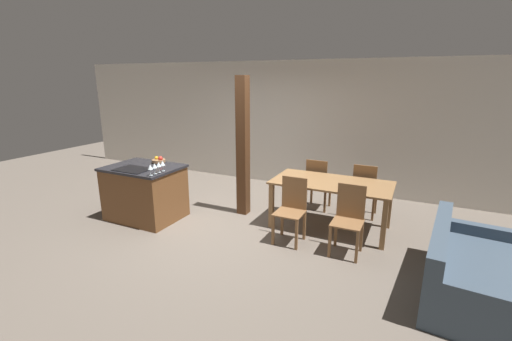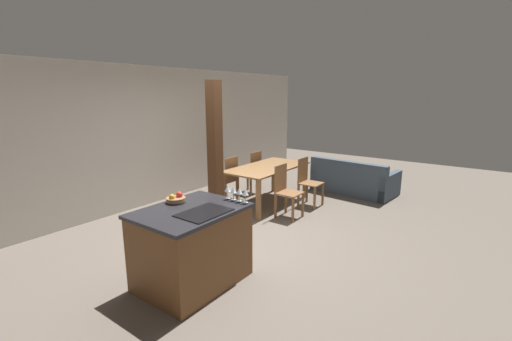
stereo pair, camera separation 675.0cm
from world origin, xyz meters
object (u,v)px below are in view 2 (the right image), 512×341
Objects in this scene: dining_chair_near_right at (308,181)px; couch at (353,181)px; fruit_bowl at (176,199)px; dining_table at (267,171)px; wine_glass_far at (233,190)px; wine_glass_end at (228,189)px; dining_chair_far_right at (252,172)px; wine_glass_near at (245,193)px; kitchen_island at (192,246)px; wine_glass_middle at (239,191)px; timber_post at (215,157)px; dining_chair_near_left at (286,190)px; dining_chair_far_left at (227,179)px.

dining_chair_near_right reaches higher than couch.
dining_chair_near_right is at bearing -0.69° from fruit_bowl.
dining_chair_near_right is (0.41, -0.69, -0.17)m from dining_table.
fruit_bowl is at bearing 179.31° from dining_chair_near_right.
fruit_bowl is at bearing 131.50° from wine_glass_far.
wine_glass_end is 0.18× the size of dining_chair_far_right.
dining_chair_near_right is (2.83, 0.66, -0.55)m from wine_glass_near.
kitchen_island is 7.24× the size of wine_glass_middle.
dining_table is 1.62m from timber_post.
wine_glass_end is 1.36m from timber_post.
kitchen_island is 1.27× the size of dining_chair_far_right.
wine_glass_middle is 0.18× the size of dining_chair_near_left.
dining_chair_far_left is at bearing 33.25° from timber_post.
couch is (1.83, -1.10, -0.41)m from dining_table.
wine_glass_end is (0.45, -0.42, 0.09)m from fruit_bowl.
couch is at bearing 3.29° from wine_glass_near.
dining_chair_near_left and dining_chair_near_right have the same top height.
kitchen_island is 0.79m from wine_glass_end.
timber_post is at bearing 78.00° from couch.
dining_chair_far_left is at bearing 42.63° from wine_glass_far.
wine_glass_far reaches higher than dining_chair_near_left.
timber_post is (-1.95, 0.64, 0.69)m from dining_chair_near_right.
timber_post is (0.88, 1.11, 0.15)m from wine_glass_far.
wine_glass_end is 0.07× the size of timber_post.
wine_glass_end is at bearing -42.88° from fruit_bowl.
fruit_bowl is 1.48m from timber_post.
couch is at bearing -30.99° from dining_table.
kitchen_island is at bearing -146.98° from timber_post.
timber_post reaches higher than kitchen_island.
couch is (1.42, -0.41, -0.24)m from dining_chair_near_right.
fruit_bowl is 2.84m from dining_chair_far_left.
wine_glass_end is 0.09× the size of couch.
fruit_bowl is 0.24× the size of dining_chair_near_right.
wine_glass_middle is 0.07× the size of timber_post.
kitchen_island is 0.81m from wine_glass_far.
wine_glass_middle reaches higher than dining_table.
fruit_bowl is at bearing -155.87° from timber_post.
wine_glass_far is 4.32m from couch.
wine_glass_middle reaches higher than dining_chair_near_right.
wine_glass_far is 2.71m from dining_table.
wine_glass_near is 1.00× the size of wine_glass_far.
wine_glass_far is 3.43m from dining_chair_far_right.
dining_chair_far_right is at bearing 34.44° from wine_glass_middle.
dining_chair_near_left is 1.00× the size of dining_chair_far_left.
wine_glass_far is (0.00, 0.18, 0.00)m from wine_glass_near.
wine_glass_end is 3.38m from dining_chair_far_right.
couch is at bearing -16.15° from dining_chair_near_right.
dining_chair_far_right is at bearing 33.16° from wine_glass_far.
wine_glass_end is 2.67m from dining_table.
dining_table is at bearing 25.63° from wine_glass_far.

